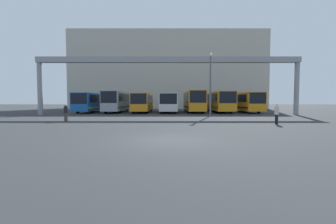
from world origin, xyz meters
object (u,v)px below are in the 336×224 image
Objects in this scene: pedestrian_mid_left at (275,113)px; bus_slot_2 at (142,102)px; bus_slot_1 at (116,100)px; bus_slot_4 at (192,100)px; bus_slot_6 at (244,101)px; bus_slot_3 at (167,102)px; bus_slot_0 at (90,101)px; lamp_post at (209,82)px; bus_slot_5 at (218,101)px; pedestrian_far_center at (64,112)px.

bus_slot_2 is at bearing 38.09° from pedestrian_mid_left.
bus_slot_1 is 4.14m from bus_slot_2.
bus_slot_6 is (8.17, -0.30, -0.14)m from bus_slot_4.
bus_slot_1 reaches higher than bus_slot_3.
bus_slot_4 reaches higher than bus_slot_0.
bus_slot_5 is at bearing 71.55° from lamp_post.
bus_slot_2 is 1.03× the size of bus_slot_5.
pedestrian_far_center is (-1.09, -15.57, -1.05)m from bus_slot_1.
lamp_post is (-3.55, 9.11, 3.22)m from pedestrian_mid_left.
bus_slot_0 reaches higher than bus_slot_3.
pedestrian_mid_left is (0.39, -18.58, -0.99)m from bus_slot_5.
bus_slot_5 is 1.08× the size of bus_slot_6.
pedestrian_mid_left is 0.22× the size of lamp_post.
bus_slot_4 reaches higher than bus_slot_2.
pedestrian_far_center is at bearing -107.69° from bus_slot_2.
bus_slot_5 is 10.23m from lamp_post.
pedestrian_mid_left is 1.03× the size of pedestrian_far_center.
bus_slot_1 is 0.93× the size of bus_slot_4.
bus_slot_0 is at bearing 53.06° from pedestrian_mid_left.
bus_slot_5 is at bearing 1.35° from bus_slot_3.
bus_slot_4 is at bearing 95.64° from lamp_post.
bus_slot_2 is 16.35m from bus_slot_6.
bus_slot_4 is 20.83m from pedestrian_far_center.
bus_slot_1 is 16.10m from lamp_post.
lamp_post is at bearing 25.38° from pedestrian_mid_left.
bus_slot_3 is 6.61× the size of pedestrian_mid_left.
bus_slot_5 reaches higher than pedestrian_mid_left.
bus_slot_3 is 6.82× the size of pedestrian_far_center.
lamp_post is (9.09, -9.65, 2.37)m from bus_slot_2.
pedestrian_mid_left is at bearing -88.81° from bus_slot_5.
pedestrian_far_center is at bearing -94.02° from bus_slot_1.
bus_slot_3 is (8.17, 0.30, -0.18)m from bus_slot_1.
bus_slot_4 is at bearing -1.95° from bus_slot_2.
bus_slot_1 is at bearing 46.87° from pedestrian_mid_left.
bus_slot_6 is 6.55× the size of pedestrian_far_center.
bus_slot_0 is 24.51m from bus_slot_6.
bus_slot_4 reaches higher than bus_slot_1.
lamp_post reaches higher than pedestrian_far_center.
bus_slot_5 is (12.25, -0.18, 0.14)m from bus_slot_2.
bus_slot_4 is 8.18m from bus_slot_6.
lamp_post is (5.01, -9.28, 2.37)m from bus_slot_3.
bus_slot_5 is at bearing -0.84° from bus_slot_2.
pedestrian_mid_left is at bearing -76.40° from bus_slot_4.
lamp_post is at bearing -61.63° from bus_slot_3.
bus_slot_0 is 27.61m from pedestrian_mid_left.
bus_slot_1 is 6.44× the size of pedestrian_far_center.
bus_slot_6 is at bearing -0.96° from bus_slot_3.
bus_slot_6 is at bearing 0.13° from bus_slot_0.
bus_slot_4 is at bearing 1.31° from bus_slot_3.
bus_slot_2 is 4.10m from bus_slot_3.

